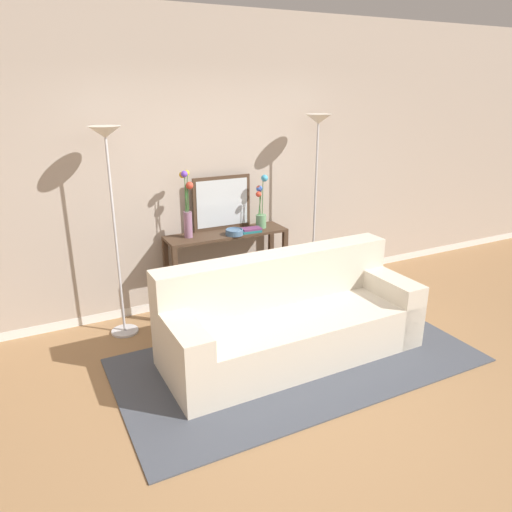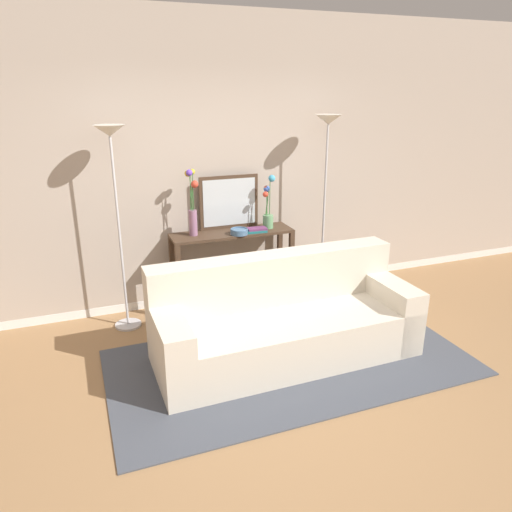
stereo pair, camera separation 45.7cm
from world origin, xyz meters
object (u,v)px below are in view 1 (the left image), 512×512
object	(u,v)px
vase_tall_flowers	(187,207)
floor_lamp_left	(109,176)
wall_mirror	(222,203)
book_row_under_console	(199,307)
fruit_bowl	(234,232)
floor_lamp_right	(317,156)
couch	(289,321)
console_table	(227,256)
vase_short_flowers	(261,208)
book_stack	(251,230)

from	to	relation	value
vase_tall_flowers	floor_lamp_left	bearing A→B (deg)	-170.91
wall_mirror	book_row_under_console	size ratio (longest dim) A/B	1.64
fruit_bowl	book_row_under_console	bearing A→B (deg)	163.43
floor_lamp_right	fruit_bowl	xyz separation A→B (m)	(-0.99, -0.02, -0.71)
couch	floor_lamp_right	xyz separation A→B (m)	(0.94, 1.06, 1.26)
couch	wall_mirror	bearing A→B (deg)	92.90
fruit_bowl	wall_mirror	bearing A→B (deg)	93.78
wall_mirror	floor_lamp_right	bearing A→B (deg)	-13.83
console_table	wall_mirror	distance (m)	0.57
console_table	floor_lamp_left	bearing A→B (deg)	-175.17
floor_lamp_left	wall_mirror	xyz separation A→B (m)	(1.17, 0.25, -0.42)
floor_lamp_left	floor_lamp_right	bearing A→B (deg)	-0.00
couch	wall_mirror	xyz separation A→B (m)	(-0.07, 1.31, 0.81)
vase_tall_flowers	couch	bearing A→B (deg)	-67.22
wall_mirror	vase_short_flowers	bearing A→B (deg)	-20.76
floor_lamp_right	book_stack	xyz separation A→B (m)	(-0.79, -0.00, -0.72)
vase_short_flowers	fruit_bowl	xyz separation A→B (m)	(-0.37, -0.12, -0.18)
floor_lamp_left	floor_lamp_right	world-z (taller)	floor_lamp_right
floor_lamp_left	vase_tall_flowers	xyz separation A→B (m)	(0.74, 0.12, -0.39)
console_table	book_stack	distance (m)	0.38
floor_lamp_right	wall_mirror	bearing A→B (deg)	166.17
floor_lamp_right	floor_lamp_left	bearing A→B (deg)	180.00
floor_lamp_right	book_stack	world-z (taller)	floor_lamp_right
couch	console_table	bearing A→B (deg)	94.40
floor_lamp_left	wall_mirror	size ratio (longest dim) A/B	3.05
fruit_bowl	book_stack	xyz separation A→B (m)	(0.20, 0.01, -0.01)
floor_lamp_left	book_stack	bearing A→B (deg)	-0.07
floor_lamp_right	book_row_under_console	world-z (taller)	floor_lamp_right
floor_lamp_left	book_row_under_console	xyz separation A→B (m)	(0.81, 0.10, -1.49)
floor_lamp_right	wall_mirror	xyz separation A→B (m)	(-1.01, 0.25, -0.46)
wall_mirror	book_stack	bearing A→B (deg)	-49.21
vase_short_flowers	fruit_bowl	bearing A→B (deg)	-162.45
console_table	vase_tall_flowers	world-z (taller)	vase_tall_flowers
couch	console_table	world-z (taller)	couch
console_table	wall_mirror	bearing A→B (deg)	81.39
couch	floor_lamp_left	world-z (taller)	floor_lamp_left
floor_lamp_right	vase_tall_flowers	world-z (taller)	floor_lamp_right
couch	vase_short_flowers	xyz separation A→B (m)	(0.32, 1.16, 0.74)
console_table	floor_lamp_left	world-z (taller)	floor_lamp_left
couch	fruit_bowl	bearing A→B (deg)	92.67
vase_tall_flowers	fruit_bowl	xyz separation A→B (m)	(0.45, -0.13, -0.28)
floor_lamp_right	fruit_bowl	world-z (taller)	floor_lamp_right
floor_lamp_right	fruit_bowl	distance (m)	1.22
couch	vase_tall_flowers	xyz separation A→B (m)	(-0.50, 1.18, 0.83)
wall_mirror	vase_short_flowers	xyz separation A→B (m)	(0.39, -0.15, -0.07)
vase_tall_flowers	wall_mirror	bearing A→B (deg)	16.72
vase_short_flowers	wall_mirror	bearing A→B (deg)	159.24
couch	console_table	distance (m)	1.19
vase_short_flowers	fruit_bowl	world-z (taller)	vase_short_flowers
vase_short_flowers	couch	bearing A→B (deg)	-105.41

